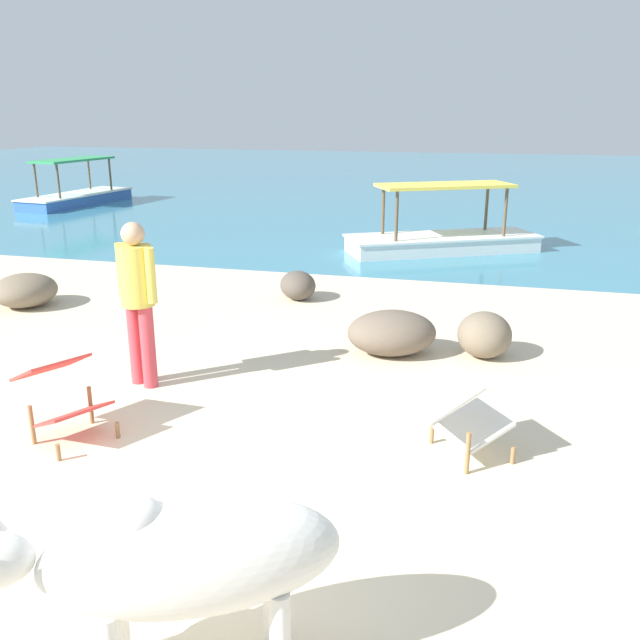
{
  "coord_description": "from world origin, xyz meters",
  "views": [
    {
      "loc": [
        1.91,
        -3.55,
        2.67
      ],
      "look_at": [
        0.2,
        3.0,
        0.55
      ],
      "focal_mm": 38.11,
      "sensor_mm": 36.0,
      "label": 1
    }
  ],
  "objects": [
    {
      "name": "shore_rock_medium",
      "position": [
        0.88,
        3.55,
        0.29
      ],
      "size": [
        1.16,
        0.99,
        0.5
      ],
      "primitive_type": "ellipsoid",
      "rotation": [
        0.0,
        0.0,
        0.31
      ],
      "color": "#6B5B4C",
      "rests_on": "sand_beach"
    },
    {
      "name": "deck_chair_far",
      "position": [
        1.72,
        1.35,
        0.42
      ],
      "size": [
        0.93,
        0.88,
        0.68
      ],
      "rotation": [
        0.0,
        0.0,
        0.62
      ],
      "color": "olive",
      "rests_on": "sand_beach"
    },
    {
      "name": "water_surface",
      "position": [
        0.0,
        22.0,
        0.0
      ],
      "size": [
        60.0,
        36.0,
        0.03
      ],
      "primitive_type": "cube",
      "color": "teal",
      "rests_on": "ground"
    },
    {
      "name": "person_standing",
      "position": [
        -1.36,
        2.07,
        0.99
      ],
      "size": [
        0.48,
        0.32,
        1.62
      ],
      "rotation": [
        0.0,
        0.0,
        1.2
      ],
      "color": "#CC3D47",
      "rests_on": "sand_beach"
    },
    {
      "name": "shore_rock_flat",
      "position": [
        -0.77,
        5.47,
        0.25
      ],
      "size": [
        0.75,
        0.77,
        0.41
      ],
      "primitive_type": "ellipsoid",
      "rotation": [
        0.0,
        0.0,
        2.24
      ],
      "color": "brown",
      "rests_on": "sand_beach"
    },
    {
      "name": "boat_blue",
      "position": [
        -9.77,
        13.62,
        0.29
      ],
      "size": [
        1.59,
        3.78,
        1.29
      ],
      "rotation": [
        0.0,
        0.0,
        1.45
      ],
      "color": "#3866B7",
      "rests_on": "water_surface"
    },
    {
      "name": "boat_white",
      "position": [
        0.93,
        9.54,
        0.29
      ],
      "size": [
        3.79,
        2.74,
        1.29
      ],
      "rotation": [
        0.0,
        0.0,
        0.49
      ],
      "color": "white",
      "rests_on": "water_surface"
    },
    {
      "name": "shore_rock_large",
      "position": [
        -4.31,
        4.18,
        0.27
      ],
      "size": [
        1.01,
        1.03,
        0.45
      ],
      "primitive_type": "ellipsoid",
      "rotation": [
        0.0,
        0.0,
        1.36
      ],
      "color": "#756651",
      "rests_on": "sand_beach"
    },
    {
      "name": "deck_chair_near",
      "position": [
        -1.45,
        0.91,
        0.42
      ],
      "size": [
        0.93,
        0.83,
        0.68
      ],
      "rotation": [
        0.0,
        0.0,
        5.8
      ],
      "color": "olive",
      "rests_on": "sand_beach"
    },
    {
      "name": "cow",
      "position": [
        0.63,
        -1.15,
        0.69
      ],
      "size": [
        1.73,
        1.08,
        0.99
      ],
      "rotation": [
        0.0,
        0.0,
        3.58
      ],
      "color": "silver",
      "rests_on": "sand_beach"
    },
    {
      "name": "shore_rock_small",
      "position": [
        1.88,
        3.73,
        0.29
      ],
      "size": [
        0.67,
        0.71,
        0.5
      ],
      "primitive_type": "ellipsoid",
      "rotation": [
        0.0,
        0.0,
        1.72
      ],
      "color": "#756651",
      "rests_on": "sand_beach"
    },
    {
      "name": "sand_beach",
      "position": [
        0.0,
        0.0,
        0.02
      ],
      "size": [
        18.0,
        14.0,
        0.04
      ],
      "primitive_type": "cube",
      "color": "beige",
      "rests_on": "ground"
    }
  ]
}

